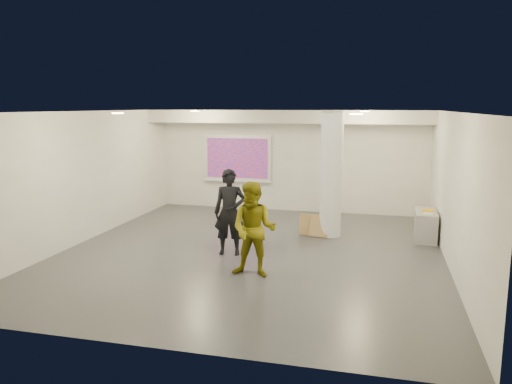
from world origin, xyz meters
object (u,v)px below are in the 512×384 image
(column, at_px, (331,175))
(projection_screen, at_px, (237,159))
(credenza, at_px, (426,225))
(man, at_px, (254,230))
(woman, at_px, (230,212))

(column, bearing_deg, projection_screen, 139.44)
(credenza, bearing_deg, projection_screen, 157.50)
(projection_screen, height_order, credenza, projection_screen)
(credenza, bearing_deg, man, -131.29)
(projection_screen, distance_m, woman, 4.88)
(man, bearing_deg, column, 73.91)
(column, distance_m, man, 3.49)
(projection_screen, relative_size, credenza, 1.80)
(man, bearing_deg, credenza, 48.76)
(column, relative_size, woman, 1.65)
(projection_screen, distance_m, credenza, 5.97)
(credenza, distance_m, woman, 4.74)
(credenza, relative_size, man, 0.66)
(woman, bearing_deg, projection_screen, 95.21)
(column, xyz_separation_m, woman, (-1.91, -2.04, -0.59))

